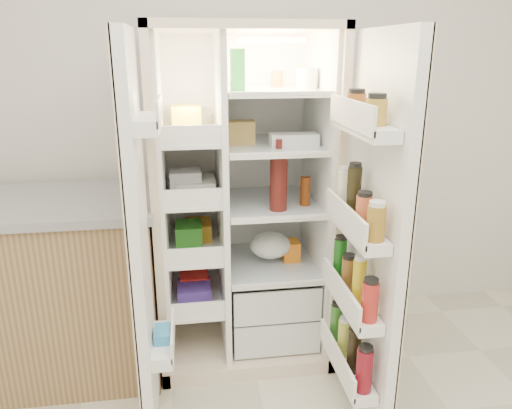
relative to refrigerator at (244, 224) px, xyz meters
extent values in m
cube|color=silver|center=(0.01, 0.35, 0.61)|extent=(4.00, 0.02, 2.70)
cube|color=beige|center=(-0.02, 0.28, 0.16)|extent=(0.92, 0.04, 1.80)
cube|color=beige|center=(-0.46, -0.05, 0.16)|extent=(0.04, 0.70, 1.80)
cube|color=beige|center=(0.42, -0.05, 0.16)|extent=(0.04, 0.70, 1.80)
cube|color=beige|center=(-0.02, -0.05, 1.04)|extent=(0.92, 0.70, 0.04)
cube|color=beige|center=(-0.02, -0.05, -0.70)|extent=(0.92, 0.70, 0.08)
cube|color=white|center=(-0.02, 0.25, 0.18)|extent=(0.84, 0.02, 1.68)
cube|color=white|center=(-0.43, -0.05, 0.18)|extent=(0.02, 0.62, 1.68)
cube|color=white|center=(0.39, -0.05, 0.18)|extent=(0.02, 0.62, 1.68)
cube|color=white|center=(-0.13, -0.05, 0.18)|extent=(0.03, 0.62, 1.68)
cube|color=silver|center=(0.14, -0.07, -0.56)|extent=(0.47, 0.52, 0.19)
cube|color=silver|center=(0.14, -0.07, -0.36)|extent=(0.47, 0.52, 0.19)
cube|color=#FFD18C|center=(0.14, 0.00, 0.98)|extent=(0.30, 0.30, 0.02)
cube|color=white|center=(-0.28, -0.05, -0.39)|extent=(0.28, 0.58, 0.02)
cube|color=white|center=(-0.28, -0.05, -0.09)|extent=(0.28, 0.58, 0.02)
cube|color=white|center=(-0.28, -0.05, 0.21)|extent=(0.28, 0.58, 0.02)
cube|color=white|center=(-0.28, -0.05, 0.51)|extent=(0.28, 0.58, 0.02)
cube|color=white|center=(0.14, -0.05, -0.22)|extent=(0.49, 0.58, 0.01)
cube|color=white|center=(0.14, -0.05, 0.14)|extent=(0.49, 0.58, 0.01)
cube|color=white|center=(0.14, -0.05, 0.46)|extent=(0.49, 0.58, 0.02)
cube|color=white|center=(0.14, -0.05, 0.74)|extent=(0.49, 0.58, 0.02)
cube|color=red|center=(-0.28, -0.05, -0.33)|extent=(0.16, 0.20, 0.10)
cube|color=#2D8524|center=(-0.28, -0.05, -0.02)|extent=(0.14, 0.18, 0.12)
cube|color=silver|center=(-0.28, -0.05, 0.25)|extent=(0.20, 0.22, 0.07)
cube|color=yellow|center=(-0.28, -0.05, 0.59)|extent=(0.15, 0.16, 0.14)
cube|color=#5939AB|center=(-0.28, -0.05, -0.34)|extent=(0.18, 0.20, 0.09)
cube|color=#C18122|center=(-0.28, -0.05, -0.03)|extent=(0.14, 0.18, 0.10)
cube|color=silver|center=(-0.28, -0.05, 0.28)|extent=(0.16, 0.16, 0.12)
sphere|color=orange|center=(0.01, -0.15, -0.62)|extent=(0.07, 0.07, 0.07)
sphere|color=orange|center=(0.10, -0.11, -0.62)|extent=(0.07, 0.07, 0.07)
sphere|color=orange|center=(0.20, -0.15, -0.62)|extent=(0.07, 0.07, 0.07)
sphere|color=orange|center=(0.06, -0.01, -0.62)|extent=(0.07, 0.07, 0.07)
sphere|color=orange|center=(0.16, -0.03, -0.62)|extent=(0.07, 0.07, 0.07)
sphere|color=orange|center=(0.26, -0.07, -0.62)|extent=(0.07, 0.07, 0.07)
sphere|color=orange|center=(-0.02, -0.07, -0.62)|extent=(0.07, 0.07, 0.07)
sphere|color=orange|center=(0.22, -0.01, -0.62)|extent=(0.07, 0.07, 0.07)
ellipsoid|color=#467025|center=(0.14, -0.05, -0.34)|extent=(0.26, 0.24, 0.11)
cylinder|color=#501511|center=(0.15, -0.21, 0.28)|extent=(0.09, 0.09, 0.28)
cylinder|color=#702E0C|center=(0.31, -0.15, 0.22)|extent=(0.05, 0.05, 0.15)
cube|color=#268E36|center=(-0.05, -0.17, 0.84)|extent=(0.07, 0.07, 0.19)
cylinder|color=silver|center=(0.32, -0.05, 0.79)|extent=(0.11, 0.11, 0.10)
cylinder|color=#B16429|center=(0.19, 0.08, 0.78)|extent=(0.06, 0.06, 0.08)
cube|color=white|center=(0.24, -0.14, 0.50)|extent=(0.25, 0.10, 0.06)
cube|color=#AC8944|center=(-0.05, -0.05, 0.52)|extent=(0.19, 0.11, 0.12)
ellipsoid|color=silver|center=(0.14, -0.06, -0.14)|extent=(0.23, 0.21, 0.14)
cube|color=orange|center=(0.26, -0.05, -0.16)|extent=(0.09, 0.11, 0.11)
cube|color=white|center=(-0.52, -0.60, 0.16)|extent=(0.05, 0.40, 1.72)
cube|color=beige|center=(-0.54, -0.60, 0.16)|extent=(0.01, 0.40, 1.72)
cube|color=white|center=(-0.45, -0.60, -0.34)|extent=(0.09, 0.32, 0.06)
cube|color=white|center=(-0.45, -0.60, 0.66)|extent=(0.09, 0.32, 0.06)
cube|color=#338CCC|center=(-0.45, -0.60, -0.31)|extent=(0.07, 0.12, 0.10)
cube|color=white|center=(0.48, -0.69, 0.16)|extent=(0.05, 0.58, 1.72)
cube|color=beige|center=(0.51, -0.69, 0.16)|extent=(0.01, 0.58, 1.72)
cube|color=white|center=(0.40, -0.69, -0.48)|extent=(0.11, 0.50, 0.05)
cube|color=white|center=(0.40, -0.69, -0.14)|extent=(0.11, 0.50, 0.05)
cube|color=white|center=(0.40, -0.69, 0.21)|extent=(0.11, 0.50, 0.05)
cube|color=white|center=(0.40, -0.69, 0.64)|extent=(0.11, 0.50, 0.05)
cylinder|color=maroon|center=(0.40, -0.89, -0.36)|extent=(0.07, 0.07, 0.20)
cylinder|color=black|center=(0.40, -0.76, -0.35)|extent=(0.06, 0.06, 0.22)
cylinder|color=#BEC943|center=(0.40, -0.63, -0.37)|extent=(0.06, 0.06, 0.18)
cylinder|color=#327125|center=(0.40, -0.50, -0.36)|extent=(0.06, 0.06, 0.19)
cylinder|color=#AE231D|center=(0.40, -0.89, -0.03)|extent=(0.07, 0.07, 0.17)
cylinder|color=gold|center=(0.40, -0.76, -0.01)|extent=(0.06, 0.06, 0.21)
cylinder|color=brown|center=(0.40, -0.63, -0.04)|extent=(0.07, 0.07, 0.16)
cylinder|color=#155C15|center=(0.40, -0.50, -0.02)|extent=(0.06, 0.06, 0.20)
cylinder|color=olive|center=(0.40, -0.89, 0.30)|extent=(0.07, 0.07, 0.14)
cylinder|color=#C05531|center=(0.40, -0.76, 0.30)|extent=(0.07, 0.07, 0.14)
cylinder|color=black|center=(0.40, -0.63, 0.35)|extent=(0.06, 0.06, 0.23)
cylinder|color=#F0EEC6|center=(0.40, -0.50, 0.32)|extent=(0.06, 0.06, 0.18)
cylinder|color=olive|center=(0.40, -0.81, 0.71)|extent=(0.08, 0.08, 0.10)
cylinder|color=#954F1B|center=(0.40, -0.59, 0.71)|extent=(0.08, 0.08, 0.10)
cube|color=#9A7C4D|center=(-1.13, -0.11, -0.28)|extent=(1.28, 0.66, 0.92)
cube|color=#98989E|center=(-1.13, -0.11, 0.20)|extent=(1.33, 0.71, 0.04)
camera|label=1|loc=(-0.31, -2.54, 0.93)|focal=34.00mm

